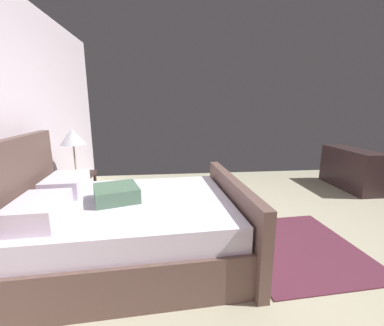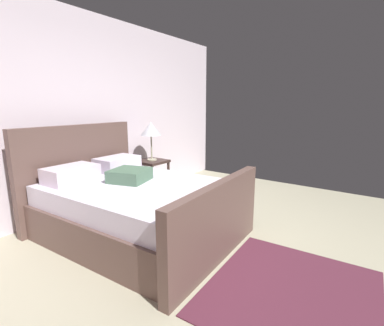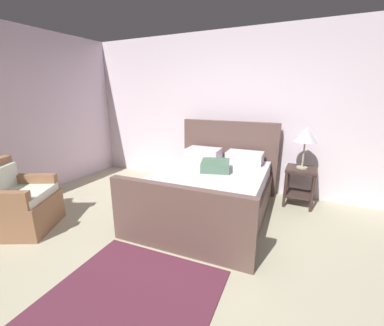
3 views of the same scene
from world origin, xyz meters
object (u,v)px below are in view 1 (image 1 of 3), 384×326
bed (127,226)px  dresser (351,169)px  table_lamp_right (73,138)px  nightstand_right (78,188)px

bed → dresser: size_ratio=1.85×
table_lamp_right → dresser: 4.78m
dresser → table_lamp_right: bearing=98.9°
table_lamp_right → dresser: table_lamp_right is taller
bed → dresser: (1.89, -3.84, 0.01)m
nightstand_right → table_lamp_right: table_lamp_right is taller
nightstand_right → bed: bearing=-144.3°
nightstand_right → dresser: 4.72m
bed → nightstand_right: 1.42m
bed → nightstand_right: bed is taller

